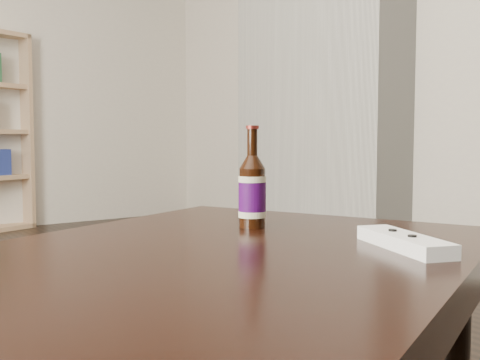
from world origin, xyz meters
TOP-DOWN VIEW (x-y plane):
  - chimney_breast at (2.35, 1.20)m, footprint 0.30×1.20m
  - coffee_table at (0.30, -0.63)m, footprint 1.43×1.16m
  - beer_bottle at (0.63, -0.42)m, footprint 0.06×0.06m
  - remote at (0.68, -0.74)m, footprint 0.13×0.21m

SIDE VIEW (x-z plane):
  - coffee_table at x=0.30m, z-range 0.17..0.64m
  - remote at x=0.68m, z-range 0.47..0.49m
  - beer_bottle at x=0.63m, z-range 0.44..0.64m
  - chimney_breast at x=2.35m, z-range 0.00..2.70m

